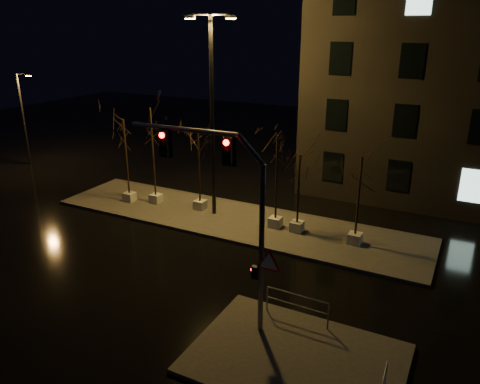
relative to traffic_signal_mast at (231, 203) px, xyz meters
The scene contains 13 objects.
ground 7.26m from the traffic_signal_mast, 149.45° to the left, with size 90.00×90.00×0.00m, color black.
median 10.99m from the traffic_signal_mast, 117.86° to the left, with size 22.00×5.00×0.15m, color #3F3D38.
sidewalk_corner 5.69m from the traffic_signal_mast, 15.09° to the right, with size 7.00×5.00×0.15m, color #3F3D38.
tree_0 14.39m from the traffic_signal_mast, 144.86° to the left, with size 1.80×1.80×5.36m.
tree_1 13.39m from the traffic_signal_mast, 138.94° to the left, with size 1.80×1.80×6.09m.
tree_2 11.58m from the traffic_signal_mast, 127.68° to the left, with size 1.80×1.80×4.86m.
tree_3 9.04m from the traffic_signal_mast, 102.67° to the left, with size 1.80×1.80×5.30m.
tree_4 8.93m from the traffic_signal_mast, 94.62° to the left, with size 1.80×1.80×4.39m.
tree_5 9.14m from the traffic_signal_mast, 74.33° to the left, with size 1.80×1.80×4.71m.
traffic_signal_mast is the anchor object (origin of this frame).
streetlight_main 10.88m from the traffic_signal_mast, 123.71° to the left, with size 2.75×0.97×11.08m.
streetlight_far 27.12m from the traffic_signal_mast, 155.00° to the left, with size 1.42×0.43×7.23m.
guard_rail_a 4.74m from the traffic_signal_mast, 29.73° to the left, with size 2.51×0.12×1.08m.
Camera 1 is at (11.75, -15.86, 10.70)m, focal length 35.00 mm.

